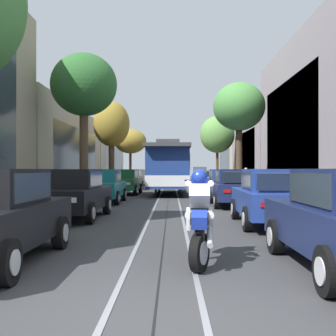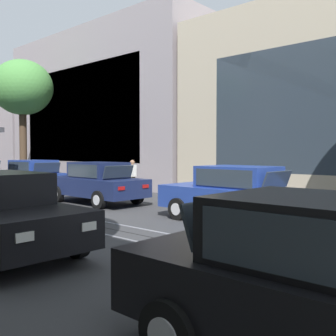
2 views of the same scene
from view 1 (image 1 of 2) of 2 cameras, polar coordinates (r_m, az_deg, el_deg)
name	(u,v)px [view 1 (image 1 of 2)]	position (r m, az deg, el deg)	size (l,w,h in m)	color
ground_plane	(169,192)	(28.96, 0.15, -3.31)	(160.00, 160.00, 0.00)	#38383A
trolley_track_rails	(169,189)	(33.10, 0.20, -2.91)	(1.14, 69.47, 0.01)	gray
building_facade_left	(28,135)	(30.90, -18.43, 4.28)	(5.84, 61.17, 9.62)	tan
building_facade_right	(292,138)	(35.14, 16.46, 3.96)	(5.64, 61.17, 9.30)	#BCAD93
parked_car_black_second_left	(72,193)	(13.83, -12.84, -3.39)	(2.08, 4.40, 1.58)	black
parked_car_teal_mid_left	(102,186)	(20.04, -8.96, -2.40)	(2.01, 4.37, 1.58)	#196B70
parked_car_green_fourth_left	(124,182)	(26.86, -5.95, -1.84)	(2.13, 4.42, 1.58)	#1E6038
parked_car_brown_fifth_left	(130,179)	(33.35, -5.18, -1.53)	(2.01, 4.36, 1.58)	brown
parked_car_white_sixth_left	(137,178)	(39.22, -4.21, -1.33)	(2.11, 4.41, 1.58)	silver
parked_car_blue_second_right	(272,197)	(12.22, 13.95, -3.81)	(2.10, 4.41, 1.58)	#233D93
parked_car_navy_mid_right	(235,188)	(18.16, 9.07, -2.63)	(2.07, 4.39, 1.58)	#19234C
parked_car_blue_fourth_right	(224,183)	(23.34, 7.66, -2.09)	(2.03, 4.38, 1.58)	#233D93
parked_car_silver_fifth_right	(212,181)	(28.97, 5.93, -1.73)	(2.00, 4.36, 1.58)	#B7B7BC
parked_car_maroon_sixth_right	(208,179)	(33.77, 5.41, -1.51)	(2.02, 4.37, 1.58)	maroon
street_tree_kerb_left_second	(84,86)	(23.91, -11.34, 10.81)	(3.63, 3.46, 7.95)	brown
street_tree_kerb_left_mid	(112,125)	(35.90, -7.67, 5.79)	(3.04, 2.94, 7.32)	#4C3826
street_tree_kerb_left_fourth	(130,142)	(48.84, -5.12, 3.59)	(3.70, 3.24, 6.24)	#4C3826
street_tree_kerb_right_second	(239,108)	(27.14, 9.61, 8.07)	(3.26, 3.48, 7.06)	#4C3826
street_tree_kerb_right_mid	(217,135)	(43.97, 6.70, 4.51)	(3.57, 3.21, 7.12)	#4C3826
cable_car_trolley	(169,168)	(26.30, 0.12, 0.00)	(2.69, 9.16, 3.28)	navy
motorcycle_with_rider	(200,213)	(7.00, 4.33, -6.08)	(0.55, 1.91, 1.62)	black
pedestrian_on_left_pavement	(246,177)	(34.51, 10.51, -1.19)	(0.55, 0.33, 1.71)	black
pedestrian_on_right_pavement	(303,184)	(20.59, 17.86, -2.08)	(0.55, 0.37, 1.58)	#4C4233
fire_hydrant	(36,204)	(14.77, -17.50, -4.64)	(0.40, 0.22, 0.84)	gold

